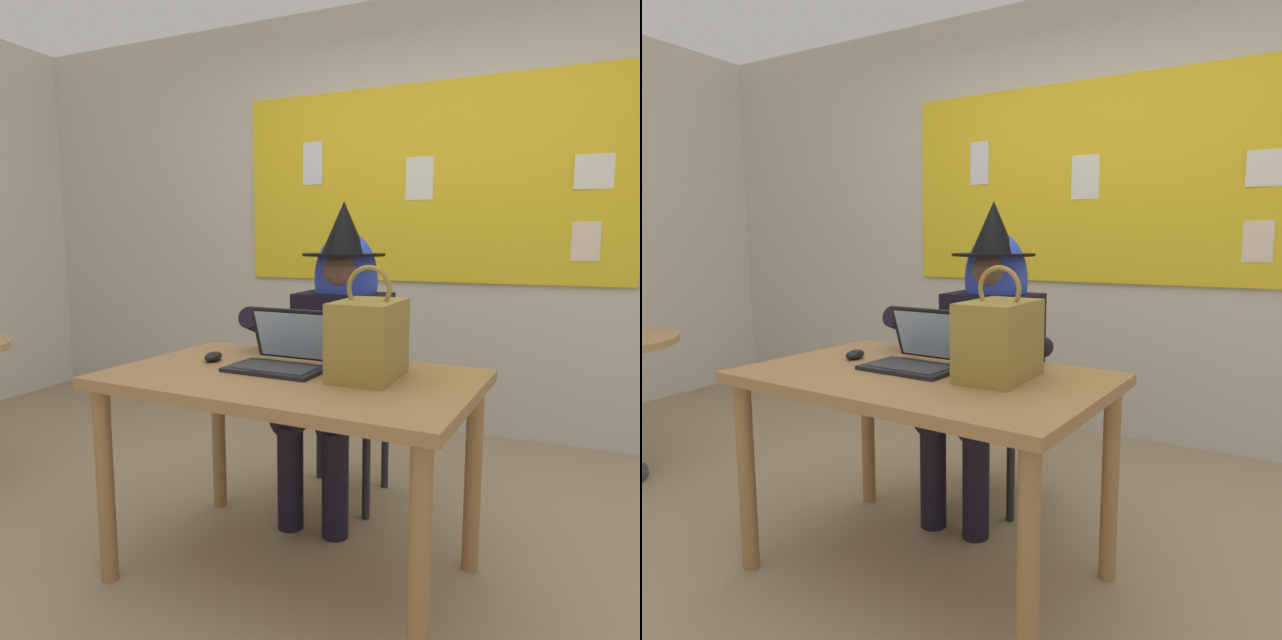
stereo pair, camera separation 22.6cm
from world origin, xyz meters
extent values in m
plane|color=tan|center=(0.00, 0.00, 0.00)|extent=(24.00, 24.00, 0.00)
cube|color=beige|center=(0.00, 1.87, 1.34)|extent=(6.22, 0.10, 2.67)
cube|color=yellow|center=(0.00, 1.80, 1.55)|extent=(2.40, 0.02, 1.20)
cube|color=white|center=(0.96, 1.79, 1.58)|extent=(0.22, 0.01, 0.19)
cube|color=#F4E0C6|center=(0.93, 1.79, 1.20)|extent=(0.15, 0.01, 0.22)
cube|color=white|center=(-0.75, 1.79, 1.71)|extent=(0.14, 0.01, 0.28)
cube|color=white|center=(-0.02, 1.79, 1.58)|extent=(0.17, 0.01, 0.26)
cube|color=#A37547|center=(0.00, -0.01, 0.73)|extent=(1.29, 0.84, 0.04)
cylinder|color=#A37547|center=(-0.58, -0.31, 0.35)|extent=(0.06, 0.06, 0.71)
cylinder|color=#A37547|center=(0.55, -0.37, 0.35)|extent=(0.06, 0.06, 0.71)
cylinder|color=#A37547|center=(-0.55, 0.34, 0.35)|extent=(0.06, 0.06, 0.71)
cylinder|color=#A37547|center=(0.58, 0.28, 0.35)|extent=(0.06, 0.06, 0.71)
cube|color=black|center=(-0.08, 0.65, 0.43)|extent=(0.45, 0.45, 0.04)
cube|color=black|center=(-0.09, 0.84, 0.67)|extent=(0.38, 0.06, 0.45)
cylinder|color=#262628|center=(0.10, 0.49, 0.20)|extent=(0.04, 0.04, 0.41)
cylinder|color=#262628|center=(-0.24, 0.47, 0.20)|extent=(0.04, 0.04, 0.41)
cylinder|color=#262628|center=(0.08, 0.83, 0.20)|extent=(0.04, 0.04, 0.41)
cylinder|color=#262628|center=(-0.26, 0.81, 0.20)|extent=(0.04, 0.04, 0.41)
cylinder|color=black|center=(0.04, 0.30, 0.22)|extent=(0.11, 0.11, 0.45)
cylinder|color=black|center=(-0.16, 0.29, 0.22)|extent=(0.11, 0.11, 0.45)
cylinder|color=black|center=(0.03, 0.47, 0.48)|extent=(0.17, 0.43, 0.15)
cylinder|color=black|center=(-0.17, 0.46, 0.48)|extent=(0.17, 0.43, 0.15)
cube|color=black|center=(-0.08, 0.67, 0.71)|extent=(0.43, 0.28, 0.52)
cylinder|color=black|center=(0.18, 0.45, 0.82)|extent=(0.11, 0.47, 0.24)
cylinder|color=black|center=(-0.32, 0.43, 0.82)|extent=(0.11, 0.47, 0.24)
sphere|color=brown|center=(-0.08, 0.67, 1.07)|extent=(0.20, 0.20, 0.20)
ellipsoid|color=blue|center=(-0.08, 0.70, 1.03)|extent=(0.31, 0.23, 0.44)
cylinder|color=black|center=(-0.08, 0.67, 1.14)|extent=(0.38, 0.38, 0.01)
cone|color=black|center=(-0.08, 0.67, 1.26)|extent=(0.21, 0.21, 0.24)
cube|color=black|center=(-0.07, 0.00, 0.75)|extent=(0.35, 0.22, 0.01)
cube|color=#333338|center=(-0.07, 0.00, 0.76)|extent=(0.29, 0.16, 0.00)
cube|color=black|center=(-0.06, 0.13, 0.86)|extent=(0.34, 0.09, 0.20)
cube|color=#99B7E0|center=(-0.06, 0.12, 0.86)|extent=(0.30, 0.07, 0.17)
ellipsoid|color=black|center=(-0.37, 0.05, 0.76)|extent=(0.08, 0.11, 0.03)
cube|color=olive|center=(0.26, 0.04, 0.88)|extent=(0.20, 0.30, 0.26)
torus|color=olive|center=(0.26, 0.04, 1.05)|extent=(0.16, 0.02, 0.16)
camera|label=1|loc=(0.87, -1.73, 1.20)|focal=31.94mm
camera|label=2|loc=(1.08, -1.63, 1.20)|focal=31.94mm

